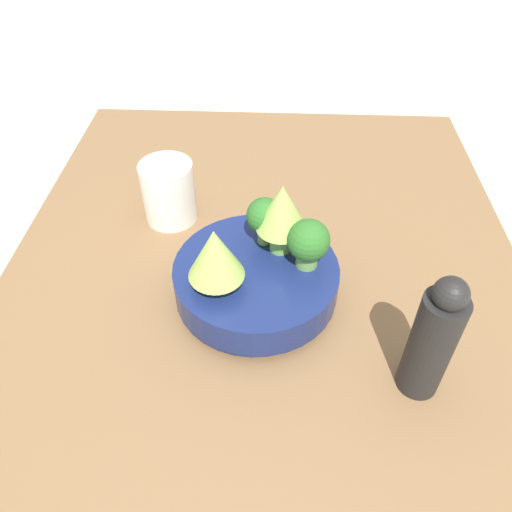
{
  "coord_description": "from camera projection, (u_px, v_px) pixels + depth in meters",
  "views": [
    {
      "loc": [
        -0.5,
        -0.01,
        0.57
      ],
      "look_at": [
        -0.03,
        0.01,
        0.13
      ],
      "focal_mm": 35.0,
      "sensor_mm": 36.0,
      "label": 1
    }
  ],
  "objects": [
    {
      "name": "romanesco_piece_far",
      "position": [
        215.0,
        254.0,
        0.6
      ],
      "size": [
        0.07,
        0.07,
        0.09
      ],
      "color": "#7AB256",
      "rests_on": "bowl"
    },
    {
      "name": "broccoli_floret_right",
      "position": [
        261.0,
        217.0,
        0.67
      ],
      "size": [
        0.05,
        0.05,
        0.07
      ],
      "color": "#6BA34C",
      "rests_on": "bowl"
    },
    {
      "name": "ground_plane",
      "position": [
        263.0,
        305.0,
        0.76
      ],
      "size": [
        6.0,
        6.0,
        0.0
      ],
      "primitive_type": "plane",
      "color": "beige"
    },
    {
      "name": "romanesco_piece_near",
      "position": [
        282.0,
        211.0,
        0.64
      ],
      "size": [
        0.07,
        0.07,
        0.11
      ],
      "color": "#6BA34C",
      "rests_on": "bowl"
    },
    {
      "name": "bowl",
      "position": [
        256.0,
        280.0,
        0.68
      ],
      "size": [
        0.22,
        0.22,
        0.06
      ],
      "color": "navy",
      "rests_on": "table"
    },
    {
      "name": "table",
      "position": [
        263.0,
        295.0,
        0.74
      ],
      "size": [
        1.04,
        0.78,
        0.05
      ],
      "color": "brown",
      "rests_on": "ground_plane"
    },
    {
      "name": "broccoli_floret_front",
      "position": [
        308.0,
        242.0,
        0.64
      ],
      "size": [
        0.06,
        0.06,
        0.07
      ],
      "color": "#609347",
      "rests_on": "bowl"
    },
    {
      "name": "cup",
      "position": [
        169.0,
        192.0,
        0.8
      ],
      "size": [
        0.08,
        0.08,
        0.1
      ],
      "color": "silver",
      "rests_on": "table"
    },
    {
      "name": "pepper_mill",
      "position": [
        433.0,
        340.0,
        0.55
      ],
      "size": [
        0.05,
        0.05,
        0.18
      ],
      "color": "black",
      "rests_on": "table"
    }
  ]
}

